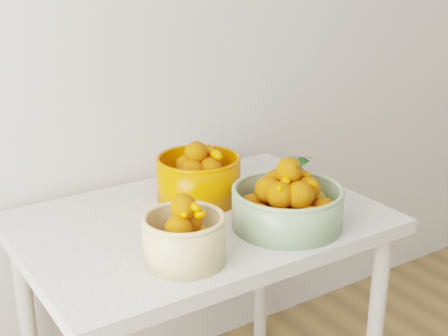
{
  "coord_description": "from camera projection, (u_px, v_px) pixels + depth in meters",
  "views": [
    {
      "loc": [
        -1.22,
        0.22,
        1.48
      ],
      "look_at": [
        -0.38,
        1.51,
        0.92
      ],
      "focal_mm": 50.0,
      "sensor_mm": 36.0,
      "label": 1
    }
  ],
  "objects": [
    {
      "name": "table",
      "position": [
        200.0,
        247.0,
        1.8
      ],
      "size": [
        1.0,
        0.7,
        0.75
      ],
      "color": "silver",
      "rests_on": "ground"
    },
    {
      "name": "bowl_orange",
      "position": [
        199.0,
        177.0,
        1.86
      ],
      "size": [
        0.3,
        0.3,
        0.18
      ],
      "rotation": [
        0.0,
        0.0,
        0.22
      ],
      "color": "#E05B00",
      "rests_on": "table"
    },
    {
      "name": "bowl_cream",
      "position": [
        184.0,
        237.0,
        1.5
      ],
      "size": [
        0.23,
        0.23,
        0.17
      ],
      "rotation": [
        0.0,
        0.0,
        -0.12
      ],
      "color": "#DABF7F",
      "rests_on": "table"
    },
    {
      "name": "bowl_green",
      "position": [
        288.0,
        203.0,
        1.68
      ],
      "size": [
        0.33,
        0.33,
        0.2
      ],
      "rotation": [
        0.0,
        0.0,
        0.1
      ],
      "color": "#82A878",
      "rests_on": "table"
    }
  ]
}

